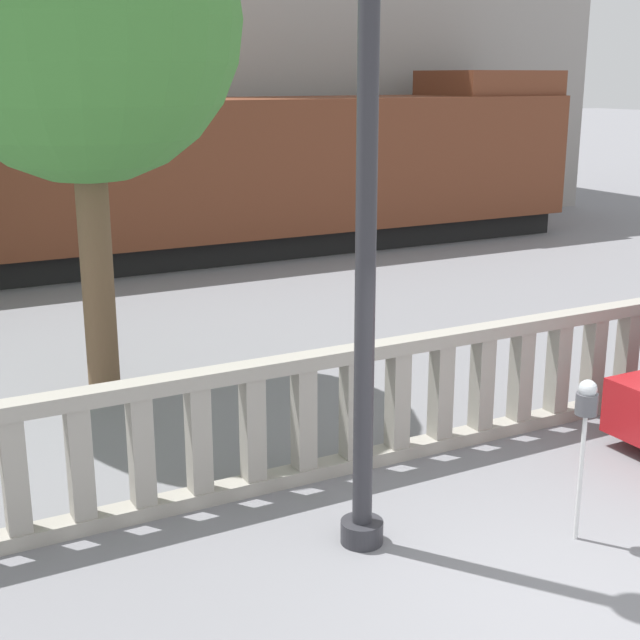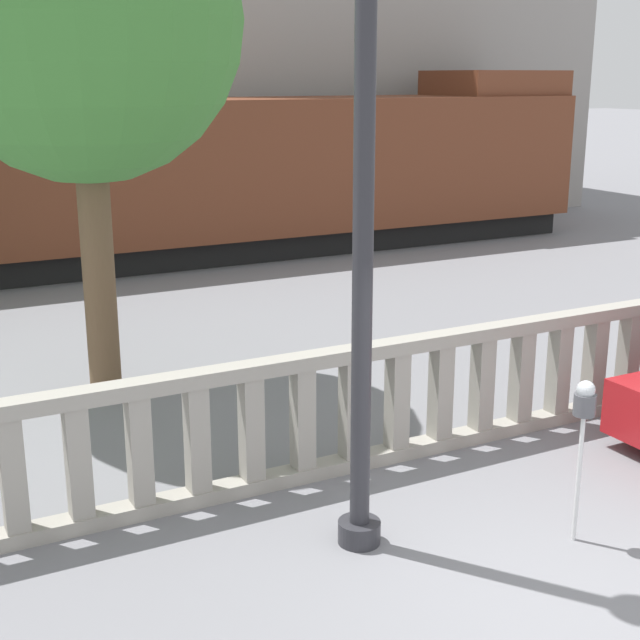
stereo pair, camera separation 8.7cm
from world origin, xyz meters
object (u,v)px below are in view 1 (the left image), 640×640
Objects in this scene: lamppost at (367,191)px; train_far at (5,143)px; parking_meter at (586,410)px; tree_right at (80,22)px; train_near at (189,176)px.

lamppost is 0.26× the size of train_far.
parking_meter is 7.07m from tree_right.
lamppost is 24.70m from train_far.
tree_right reaches higher than parking_meter.
tree_right is (-2.17, -19.81, 2.71)m from train_far.
train_far is 20.11m from tree_right.
parking_meter is 13.39m from train_near.
parking_meter is at bearing -95.87° from train_near.
tree_right is (-4.02, -7.65, 2.70)m from train_near.
tree_right reaches higher than lamppost.
train_far is (-1.84, 12.17, -0.01)m from train_near.
train_far reaches higher than parking_meter.
train_near reaches higher than parking_meter.
train_near is at bearing -81.39° from train_far.
parking_meter is (1.69, -0.83, -1.86)m from lamppost.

